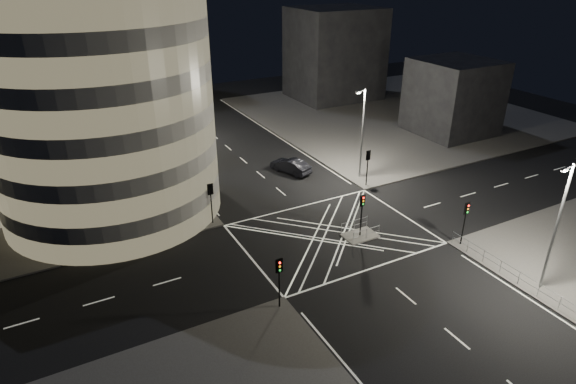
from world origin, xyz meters
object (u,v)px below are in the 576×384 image
central_island (360,236)px  traffic_signal_fr (368,161)px  street_lamp_right_far (362,131)px  sedan (291,166)px  traffic_signal_nl (279,274)px  traffic_signal_island (362,207)px  street_lamp_left_far (141,107)px  traffic_signal_nr (466,216)px  traffic_signal_fl (211,196)px  street_lamp_left_near (184,152)px  street_lamp_right_near (557,224)px

central_island → traffic_signal_fr: bearing=50.7°
street_lamp_right_far → sedan: size_ratio=1.99×
traffic_signal_nl → traffic_signal_island: same height
street_lamp_left_far → traffic_signal_nr: bearing=-63.6°
traffic_signal_fl → street_lamp_left_near: 5.86m
traffic_signal_island → street_lamp_left_far: (-11.44, 31.50, 2.63)m
traffic_signal_fl → sedan: traffic_signal_fl is taller
traffic_signal_nl → sedan: bearing=59.7°
traffic_signal_nr → street_lamp_left_near: (-18.24, 18.80, 2.63)m
street_lamp_left_far → traffic_signal_nl: bearing=-89.0°
traffic_signal_fl → street_lamp_right_near: bearing=-48.8°
traffic_signal_nl → street_lamp_right_far: 24.27m
traffic_signal_nr → traffic_signal_island: size_ratio=1.00×
traffic_signal_nr → street_lamp_right_near: 7.69m
traffic_signal_nr → street_lamp_right_far: street_lamp_right_far is taller
traffic_signal_fl → street_lamp_left_far: (-0.64, 23.20, 2.63)m
traffic_signal_fl → street_lamp_left_far: 23.36m
traffic_signal_fr → traffic_signal_nr: same height
traffic_signal_fl → traffic_signal_island: size_ratio=1.00×
street_lamp_left_near → street_lamp_left_far: 18.00m
street_lamp_left_far → street_lamp_right_far: (18.87, -21.00, 0.00)m
central_island → traffic_signal_fl: bearing=142.5°
traffic_signal_fr → street_lamp_left_far: (-18.24, 23.20, 2.63)m
central_island → street_lamp_right_far: (7.44, 10.50, 5.47)m
street_lamp_left_far → sedan: bearing=-51.4°
traffic_signal_fr → sedan: size_ratio=0.80×
traffic_signal_nl → traffic_signal_island: bearing=26.1°
traffic_signal_nr → central_island: bearing=142.1°
sedan → traffic_signal_nl: bearing=38.5°
traffic_signal_fr → traffic_signal_nr: 13.60m
central_island → traffic_signal_nr: 9.08m
street_lamp_left_far → central_island: bearing=-70.0°
street_lamp_right_far → sedan: street_lamp_right_far is taller
central_island → traffic_signal_nl: (-10.80, -5.30, 2.84)m
traffic_signal_nr → street_lamp_left_far: bearing=116.4°
central_island → street_lamp_left_far: 33.95m
street_lamp_right_near → central_island: bearing=120.7°
traffic_signal_fl → traffic_signal_island: bearing=-37.5°
traffic_signal_island → sedan: size_ratio=0.80×
central_island → sedan: size_ratio=0.60×
central_island → traffic_signal_nr: bearing=-37.9°
central_island → traffic_signal_nr: (6.80, -5.30, 2.84)m
traffic_signal_fr → traffic_signal_nl: bearing=-142.3°
central_island → traffic_signal_fl: 13.91m
traffic_signal_fr → street_lamp_left_far: bearing=128.2°
central_island → traffic_signal_fr: (6.80, 8.30, 2.84)m
traffic_signal_fr → street_lamp_right_far: 3.48m
traffic_signal_fl → street_lamp_left_far: street_lamp_left_far is taller
traffic_signal_fl → sedan: (12.15, 7.19, -2.09)m
traffic_signal_island → street_lamp_left_near: (-11.44, 13.50, 2.63)m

